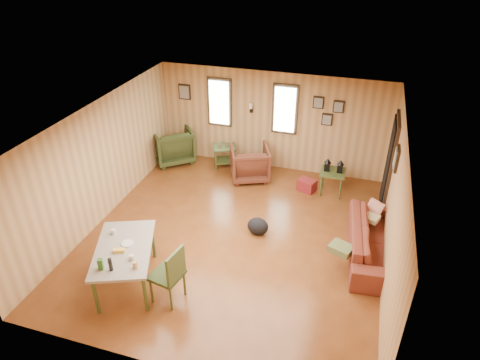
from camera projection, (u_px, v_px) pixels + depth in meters
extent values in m
cube|color=brown|center=(234.00, 237.00, 8.29)|extent=(5.50, 6.00, 0.02)
cube|color=#997C5B|center=(233.00, 121.00, 7.06)|extent=(5.50, 6.00, 0.02)
cube|color=tan|center=(272.00, 121.00, 10.16)|extent=(5.50, 0.02, 2.40)
cube|color=tan|center=(158.00, 305.00, 5.20)|extent=(5.50, 0.02, 2.40)
cube|color=tan|center=(100.00, 162.00, 8.38)|extent=(0.02, 6.00, 2.40)
cube|color=tan|center=(394.00, 209.00, 6.98)|extent=(0.02, 6.00, 2.40)
cube|color=black|center=(220.00, 102.00, 10.28)|extent=(0.60, 0.05, 1.20)
cube|color=#E0F2D1|center=(219.00, 103.00, 10.24)|extent=(0.48, 0.04, 1.06)
cube|color=black|center=(285.00, 109.00, 9.87)|extent=(0.60, 0.05, 1.20)
cube|color=#E0F2D1|center=(285.00, 110.00, 9.84)|extent=(0.48, 0.04, 1.06)
cube|color=black|center=(251.00, 110.00, 10.11)|extent=(0.07, 0.05, 0.12)
cylinder|color=silver|center=(251.00, 106.00, 9.99)|extent=(0.07, 0.07, 0.14)
cube|color=black|center=(390.00, 165.00, 8.70)|extent=(0.06, 1.00, 2.05)
cube|color=black|center=(388.00, 165.00, 8.71)|extent=(0.04, 0.82, 1.90)
cube|color=black|center=(318.00, 102.00, 9.55)|extent=(0.24, 0.04, 0.28)
cube|color=#9E998C|center=(318.00, 103.00, 9.53)|extent=(0.19, 0.02, 0.22)
cube|color=black|center=(339.00, 107.00, 9.47)|extent=(0.24, 0.04, 0.28)
cube|color=#9E998C|center=(338.00, 107.00, 9.44)|extent=(0.19, 0.02, 0.22)
cube|color=black|center=(327.00, 119.00, 9.69)|extent=(0.24, 0.04, 0.28)
cube|color=#9E998C|center=(327.00, 120.00, 9.67)|extent=(0.19, 0.02, 0.22)
cube|color=black|center=(185.00, 92.00, 10.42)|extent=(0.30, 0.04, 0.38)
cube|color=#9E998C|center=(184.00, 92.00, 10.39)|extent=(0.24, 0.02, 0.31)
cube|color=black|center=(397.00, 159.00, 7.44)|extent=(0.04, 0.34, 0.42)
cube|color=#9E998C|center=(395.00, 158.00, 7.45)|extent=(0.02, 0.27, 0.34)
imported|color=maroon|center=(375.00, 236.00, 7.62)|extent=(0.82, 2.22, 0.85)
imported|color=#532719|center=(250.00, 161.00, 10.01)|extent=(1.11, 1.08, 0.89)
imported|color=#2F3A1A|center=(173.00, 144.00, 10.76)|extent=(1.28, 1.27, 0.96)
cube|color=#415325|center=(224.00, 147.00, 10.48)|extent=(0.67, 0.65, 0.04)
cube|color=#415325|center=(224.00, 160.00, 10.66)|extent=(0.61, 0.58, 0.03)
cylinder|color=#415325|center=(216.00, 161.00, 10.44)|extent=(0.05, 0.05, 0.52)
cylinder|color=#415325|center=(234.00, 160.00, 10.47)|extent=(0.05, 0.05, 0.52)
cylinder|color=#415325|center=(215.00, 154.00, 10.76)|extent=(0.05, 0.05, 0.52)
cylinder|color=#415325|center=(233.00, 153.00, 10.80)|extent=(0.05, 0.05, 0.52)
cube|color=brown|center=(219.00, 144.00, 10.43)|extent=(0.10, 0.05, 0.12)
cube|color=brown|center=(228.00, 144.00, 10.45)|extent=(0.09, 0.05, 0.12)
cube|color=#415325|center=(333.00, 172.00, 9.40)|extent=(0.54, 0.54, 0.04)
cylinder|color=#415325|center=(321.00, 186.00, 9.41)|extent=(0.04, 0.04, 0.53)
cylinder|color=#415325|center=(340.00, 189.00, 9.31)|extent=(0.04, 0.04, 0.53)
cylinder|color=#415325|center=(323.00, 177.00, 9.76)|extent=(0.04, 0.04, 0.53)
cylinder|color=#415325|center=(342.00, 179.00, 9.66)|extent=(0.04, 0.04, 0.53)
cube|color=black|center=(327.00, 167.00, 9.37)|extent=(0.12, 0.12, 0.19)
cone|color=black|center=(328.00, 161.00, 9.30)|extent=(0.16, 0.16, 0.11)
cube|color=black|center=(340.00, 168.00, 9.31)|extent=(0.12, 0.12, 0.19)
cone|color=black|center=(341.00, 162.00, 9.23)|extent=(0.16, 0.16, 0.11)
cube|color=maroon|center=(307.00, 185.00, 9.68)|extent=(0.46, 0.40, 0.28)
ellipsoid|color=black|center=(258.00, 226.00, 8.28)|extent=(0.49, 0.42, 0.35)
cube|color=#525A32|center=(341.00, 249.00, 7.23)|extent=(0.46, 0.42, 0.12)
cube|color=red|center=(375.00, 208.00, 8.15)|extent=(0.34, 0.20, 0.33)
cube|color=tan|center=(370.00, 218.00, 8.03)|extent=(0.39, 0.35, 0.09)
cube|color=gray|center=(124.00, 249.00, 6.85)|extent=(1.36, 1.68, 0.05)
cylinder|color=#415325|center=(96.00, 296.00, 6.47)|extent=(0.08, 0.08, 0.70)
cylinder|color=#415325|center=(145.00, 294.00, 6.52)|extent=(0.08, 0.08, 0.70)
cylinder|color=#415325|center=(111.00, 243.00, 7.55)|extent=(0.08, 0.08, 0.70)
cylinder|color=#415325|center=(153.00, 241.00, 7.61)|extent=(0.08, 0.08, 0.70)
cylinder|color=#B9B1AF|center=(132.00, 257.00, 6.57)|extent=(0.10, 0.10, 0.09)
cylinder|color=#B9B1AF|center=(114.00, 232.00, 7.13)|extent=(0.10, 0.10, 0.09)
cube|color=#27541E|center=(100.00, 264.00, 6.37)|extent=(0.09, 0.09, 0.19)
cylinder|color=black|center=(110.00, 265.00, 6.34)|extent=(0.08, 0.08, 0.21)
cylinder|color=#B38546|center=(135.00, 265.00, 6.40)|extent=(0.09, 0.09, 0.12)
cylinder|color=#B9B1AF|center=(127.00, 243.00, 6.92)|extent=(0.25, 0.25, 0.02)
cube|color=gold|center=(119.00, 251.00, 6.73)|extent=(0.19, 0.14, 0.06)
cube|color=#2F3A1A|center=(167.00, 275.00, 6.66)|extent=(0.54, 0.54, 0.05)
cube|color=#415325|center=(176.00, 266.00, 6.44)|extent=(0.12, 0.44, 0.51)
cylinder|color=#415325|center=(151.00, 290.00, 6.72)|extent=(0.05, 0.05, 0.48)
cylinder|color=#415325|center=(171.00, 299.00, 6.57)|extent=(0.05, 0.05, 0.48)
cylinder|color=#415325|center=(166.00, 276.00, 7.01)|extent=(0.05, 0.05, 0.48)
cylinder|color=#415325|center=(184.00, 283.00, 6.86)|extent=(0.05, 0.05, 0.48)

